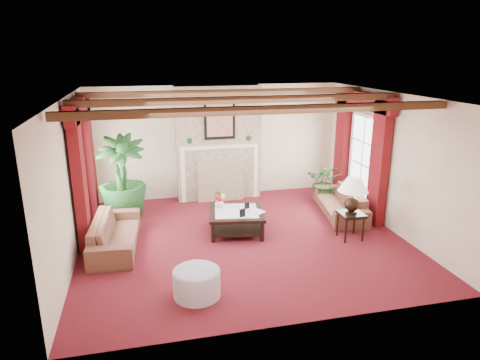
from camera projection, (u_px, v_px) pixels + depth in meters
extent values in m
plane|color=#4A0D16|center=(243.00, 239.00, 8.18)|extent=(6.00, 6.00, 0.00)
plane|color=white|center=(243.00, 96.00, 7.40)|extent=(6.00, 6.00, 0.00)
cube|color=beige|center=(217.00, 142.00, 10.36)|extent=(6.00, 0.02, 2.70)
cube|color=beige|center=(69.00, 182.00, 7.14)|extent=(0.02, 5.50, 2.70)
cube|color=beige|center=(391.00, 162.00, 8.45)|extent=(0.02, 5.50, 2.70)
imported|color=#3D101A|center=(115.00, 228.00, 7.74)|extent=(2.03, 0.84, 0.76)
imported|color=#3D101A|center=(340.00, 198.00, 9.33)|extent=(2.11, 1.20, 0.75)
imported|color=black|center=(123.00, 195.00, 9.10)|extent=(1.16, 1.88, 1.00)
imported|color=black|center=(325.00, 186.00, 10.21)|extent=(1.71, 1.71, 0.71)
cylinder|color=#A299AE|center=(197.00, 283.00, 6.23)|extent=(0.69, 0.69, 0.40)
imported|color=silver|center=(220.00, 203.00, 8.57)|extent=(0.24, 0.24, 0.19)
imported|color=black|center=(253.00, 206.00, 8.23)|extent=(0.25, 0.23, 0.31)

